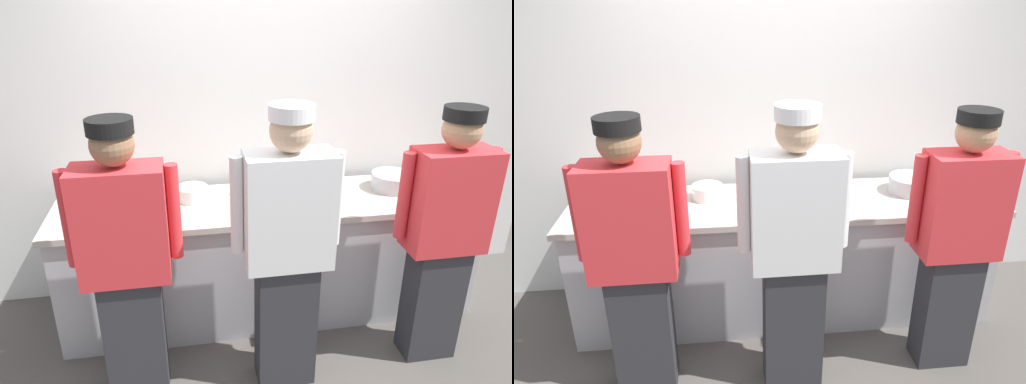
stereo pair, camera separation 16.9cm
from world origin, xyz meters
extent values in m
plane|color=#514C47|center=(0.00, 0.00, 0.00)|extent=(9.00, 9.00, 0.00)
cube|color=silver|center=(0.00, 0.84, 1.36)|extent=(4.54, 0.10, 2.72)
cube|color=#B2B2B7|center=(0.00, 0.37, 0.42)|extent=(2.83, 0.64, 0.84)
cube|color=#B7B2A8|center=(0.00, 0.37, 0.86)|extent=(2.89, 0.69, 0.04)
cube|color=#2D2D33|center=(-0.90, -0.26, 0.39)|extent=(0.33, 0.20, 0.78)
cube|color=red|center=(-0.90, -0.26, 1.09)|extent=(0.46, 0.24, 0.62)
cylinder|color=red|center=(-1.17, -0.22, 1.12)|extent=(0.07, 0.07, 0.53)
cylinder|color=red|center=(-0.64, -0.22, 1.12)|extent=(0.07, 0.07, 0.53)
sphere|color=#8C6647|center=(-0.90, -0.26, 1.51)|extent=(0.21, 0.21, 0.21)
cylinder|color=black|center=(-0.90, -0.26, 1.60)|extent=(0.22, 0.22, 0.07)
cube|color=#2D2D33|center=(-0.05, -0.31, 0.40)|extent=(0.33, 0.20, 0.80)
cube|color=white|center=(-0.05, -0.31, 1.12)|extent=(0.47, 0.24, 0.64)
cylinder|color=white|center=(-0.32, -0.27, 1.15)|extent=(0.07, 0.07, 0.54)
cylinder|color=white|center=(0.22, -0.27, 1.15)|extent=(0.07, 0.07, 0.54)
sphere|color=tan|center=(-0.05, -0.31, 1.55)|extent=(0.22, 0.22, 0.22)
cylinder|color=white|center=(-0.05, -0.31, 1.64)|extent=(0.23, 0.23, 0.08)
cube|color=#2D2D33|center=(0.91, -0.25, 0.39)|extent=(0.32, 0.20, 0.77)
cube|color=red|center=(0.91, -0.25, 1.08)|extent=(0.45, 0.24, 0.61)
cylinder|color=red|center=(0.65, -0.21, 1.11)|extent=(0.07, 0.07, 0.52)
cylinder|color=red|center=(1.17, -0.21, 1.11)|extent=(0.07, 0.07, 0.52)
sphere|color=tan|center=(0.91, -0.25, 1.50)|extent=(0.21, 0.21, 0.21)
cylinder|color=black|center=(0.91, -0.25, 1.59)|extent=(0.22, 0.22, 0.07)
cylinder|color=white|center=(-1.09, 0.27, 0.89)|extent=(0.25, 0.25, 0.01)
cylinder|color=white|center=(-1.09, 0.27, 0.90)|extent=(0.25, 0.25, 0.01)
cylinder|color=white|center=(-1.09, 0.27, 0.91)|extent=(0.25, 0.25, 0.01)
cylinder|color=white|center=(-1.09, 0.27, 0.93)|extent=(0.25, 0.25, 0.01)
cylinder|color=white|center=(-1.09, 0.27, 0.94)|extent=(0.25, 0.25, 0.01)
cylinder|color=white|center=(-0.53, 0.46, 0.89)|extent=(0.21, 0.21, 0.01)
cylinder|color=white|center=(-0.53, 0.46, 0.90)|extent=(0.21, 0.21, 0.01)
cylinder|color=white|center=(-0.53, 0.46, 0.91)|extent=(0.21, 0.21, 0.01)
cylinder|color=white|center=(-0.53, 0.46, 0.93)|extent=(0.21, 0.21, 0.01)
cylinder|color=white|center=(-0.53, 0.46, 0.94)|extent=(0.21, 0.21, 0.01)
cylinder|color=white|center=(-0.53, 0.46, 0.95)|extent=(0.21, 0.21, 0.01)
cylinder|color=white|center=(-0.53, 0.46, 0.96)|extent=(0.21, 0.21, 0.01)
cylinder|color=white|center=(-0.53, 0.46, 0.97)|extent=(0.21, 0.21, 0.01)
cylinder|color=#B7BABF|center=(0.89, 0.42, 0.94)|extent=(0.31, 0.31, 0.11)
cube|color=#B7BABF|center=(-0.02, 0.41, 0.90)|extent=(0.49, 0.43, 0.02)
cylinder|color=#E5E066|center=(0.06, 0.15, 0.96)|extent=(0.06, 0.06, 0.16)
cone|color=#E5E066|center=(0.06, 0.15, 1.06)|extent=(0.05, 0.05, 0.04)
cylinder|color=orange|center=(-0.83, 0.32, 0.95)|extent=(0.06, 0.06, 0.14)
cone|color=orange|center=(-0.83, 0.32, 1.04)|extent=(0.05, 0.05, 0.04)
cylinder|color=white|center=(0.35, 0.17, 0.90)|extent=(0.09, 0.09, 0.04)
cylinder|color=red|center=(0.35, 0.17, 0.92)|extent=(0.07, 0.07, 0.01)
cylinder|color=white|center=(0.35, 0.54, 0.90)|extent=(0.11, 0.11, 0.04)
cylinder|color=#5B932D|center=(0.35, 0.54, 0.92)|extent=(0.09, 0.09, 0.01)
cylinder|color=white|center=(-1.05, 0.54, 0.93)|extent=(0.09, 0.09, 0.09)
camera|label=1|loc=(-0.58, -2.42, 2.15)|focal=32.21mm
camera|label=2|loc=(-0.42, -2.44, 2.15)|focal=32.21mm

